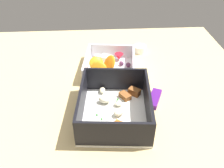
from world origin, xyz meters
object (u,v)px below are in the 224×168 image
at_px(fruit_bowl, 109,65).
at_px(paper_cup_liner, 140,49).
at_px(candy_bar, 155,99).
at_px(pasta_container, 115,108).

distance_m(fruit_bowl, paper_cup_liner, 0.15).
distance_m(fruit_bowl, candy_bar, 0.18).
bearing_deg(fruit_bowl, pasta_container, 0.98).
height_order(pasta_container, fruit_bowl, pasta_container).
bearing_deg(paper_cup_liner, candy_bar, -0.50).
xyz_separation_m(fruit_bowl, candy_bar, (0.14, 0.11, -0.01)).
bearing_deg(candy_bar, pasta_container, -66.01).
distance_m(pasta_container, candy_bar, 0.11).
height_order(fruit_bowl, candy_bar, fruit_bowl).
bearing_deg(pasta_container, candy_bar, 118.90).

